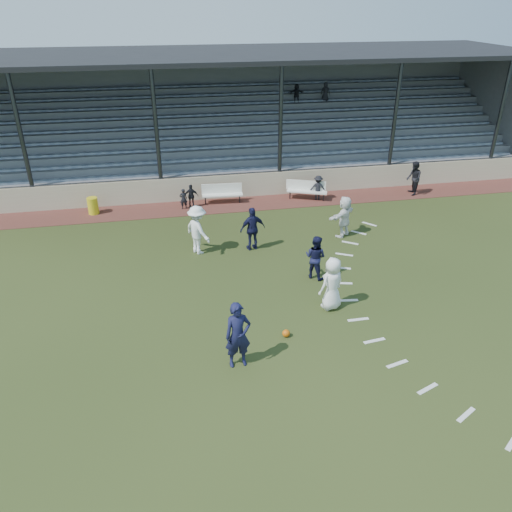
# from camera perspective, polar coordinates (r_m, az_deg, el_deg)

# --- Properties ---
(ground) EXTENTS (90.00, 90.00, 0.00)m
(ground) POSITION_cam_1_polar(r_m,az_deg,el_deg) (15.64, 1.76, -8.42)
(ground) COLOR #2A3515
(ground) RESTS_ON ground
(cinder_track) EXTENTS (34.00, 2.00, 0.02)m
(cinder_track) POSITION_cam_1_polar(r_m,az_deg,el_deg) (24.76, -3.54, 5.81)
(cinder_track) COLOR #502620
(cinder_track) RESTS_ON ground
(retaining_wall) EXTENTS (34.00, 0.18, 1.20)m
(retaining_wall) POSITION_cam_1_polar(r_m,az_deg,el_deg) (25.53, -3.91, 7.90)
(retaining_wall) COLOR #C1B294
(retaining_wall) RESTS_ON ground
(bench_left) EXTENTS (2.02, 0.58, 0.95)m
(bench_left) POSITION_cam_1_polar(r_m,az_deg,el_deg) (24.91, -3.90, 7.34)
(bench_left) COLOR silver
(bench_left) RESTS_ON cinder_track
(bench_right) EXTENTS (2.00, 1.21, 0.95)m
(bench_right) POSITION_cam_1_polar(r_m,az_deg,el_deg) (25.43, 5.77, 7.70)
(bench_right) COLOR silver
(bench_right) RESTS_ON cinder_track
(trash_bin) EXTENTS (0.49, 0.49, 0.79)m
(trash_bin) POSITION_cam_1_polar(r_m,az_deg,el_deg) (24.80, -18.14, 5.49)
(trash_bin) COLOR gold
(trash_bin) RESTS_ON cinder_track
(football) EXTENTS (0.23, 0.23, 0.23)m
(football) POSITION_cam_1_polar(r_m,az_deg,el_deg) (15.32, 3.46, -8.81)
(football) COLOR #CA590B
(football) RESTS_ON ground
(player_white_lead) EXTENTS (1.05, 0.89, 1.83)m
(player_white_lead) POSITION_cam_1_polar(r_m,az_deg,el_deg) (16.36, 8.68, -3.15)
(player_white_lead) COLOR white
(player_white_lead) RESTS_ON ground
(player_navy_lead) EXTENTS (0.77, 0.54, 1.99)m
(player_navy_lead) POSITION_cam_1_polar(r_m,az_deg,el_deg) (13.75, -2.07, -9.04)
(player_navy_lead) COLOR #141638
(player_navy_lead) RESTS_ON ground
(player_navy_mid) EXTENTS (1.01, 1.01, 1.65)m
(player_navy_mid) POSITION_cam_1_polar(r_m,az_deg,el_deg) (18.11, 6.80, -0.13)
(player_navy_mid) COLOR #141638
(player_navy_mid) RESTS_ON ground
(player_white_wing) EXTENTS (1.32, 1.49, 2.00)m
(player_white_wing) POSITION_cam_1_polar(r_m,az_deg,el_deg) (19.80, -6.68, 2.97)
(player_white_wing) COLOR white
(player_white_wing) RESTS_ON ground
(player_navy_wing) EXTENTS (1.12, 0.65, 1.80)m
(player_navy_wing) POSITION_cam_1_polar(r_m,az_deg,el_deg) (20.01, -0.39, 3.13)
(player_navy_wing) COLOR #141638
(player_navy_wing) RESTS_ON ground
(player_white_back) EXTENTS (1.64, 1.41, 1.78)m
(player_white_back) POSITION_cam_1_polar(r_m,az_deg,el_deg) (21.52, 10.04, 4.48)
(player_white_back) COLOR white
(player_white_back) RESTS_ON ground
(official) EXTENTS (0.79, 0.94, 1.73)m
(official) POSITION_cam_1_polar(r_m,az_deg,el_deg) (27.06, 17.58, 8.46)
(official) COLOR black
(official) RESTS_ON cinder_track
(sub_left_near) EXTENTS (0.40, 0.29, 1.01)m
(sub_left_near) POSITION_cam_1_polar(r_m,az_deg,el_deg) (24.36, -8.29, 6.49)
(sub_left_near) COLOR black
(sub_left_near) RESTS_ON cinder_track
(sub_left_far) EXTENTS (0.70, 0.37, 1.15)m
(sub_left_far) POSITION_cam_1_polar(r_m,az_deg,el_deg) (24.48, -7.39, 6.82)
(sub_left_far) COLOR black
(sub_left_far) RESTS_ON cinder_track
(sub_right) EXTENTS (0.91, 0.71, 1.25)m
(sub_right) POSITION_cam_1_polar(r_m,az_deg,el_deg) (25.43, 7.10, 7.77)
(sub_right) COLOR black
(sub_right) RESTS_ON cinder_track
(grandstand) EXTENTS (34.60, 9.00, 6.61)m
(grandstand) POSITION_cam_1_polar(r_m,az_deg,el_deg) (29.56, -5.23, 13.85)
(grandstand) COLOR slate
(grandstand) RESTS_ON ground
(penalty_arc) EXTENTS (3.89, 14.63, 0.01)m
(penalty_arc) POSITION_cam_1_polar(r_m,az_deg,el_deg) (16.89, 15.63, -6.53)
(penalty_arc) COLOR silver
(penalty_arc) RESTS_ON ground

